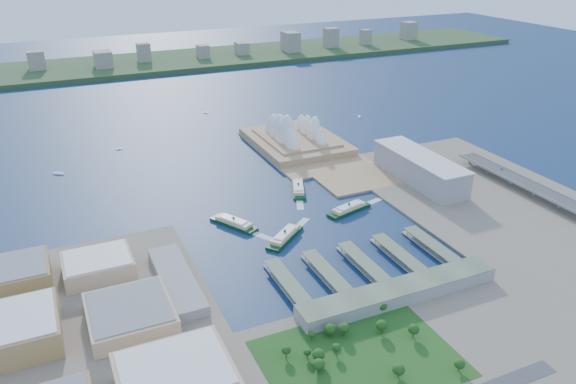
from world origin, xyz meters
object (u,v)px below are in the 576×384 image
opera_house (296,127)px  ferry_b (298,187)px  ferry_d (349,207)px  toaster_building (420,168)px  car_c (502,169)px  ferry_c (285,235)px  ferry_a (234,221)px

opera_house → ferry_b: (-70.22, -157.61, -26.29)m
ferry_b → ferry_d: 85.38m
toaster_building → opera_house: bearing=114.2°
opera_house → ferry_d: bearing=-99.6°
ferry_d → car_c: car_c is taller
opera_house → car_c: (199.00, -237.34, -16.54)m
car_c → ferry_c: bearing=5.2°
ferry_c → ferry_a: bearing=-1.4°
toaster_building → ferry_c: (-228.72, -67.87, -14.71)m
ferry_a → car_c: 379.36m
ferry_b → car_c: 280.95m
car_c → opera_house: bearing=-50.0°
toaster_building → ferry_d: toaster_building is taller
toaster_building → ferry_b: bearing=165.2°
ferry_c → ferry_d: size_ratio=1.01×
ferry_a → ferry_c: 67.34m
ferry_b → opera_house: bearing=88.2°
opera_house → ferry_c: bearing=-117.4°
toaster_building → ferry_b: toaster_building is taller
ferry_a → car_c: (378.53, -23.04, 9.66)m
ferry_d → ferry_b: bearing=5.3°
ferry_a → opera_house: bearing=20.6°
ferry_d → ferry_a: bearing=65.1°
ferry_c → ferry_d: bearing=-111.6°
opera_house → ferry_d: opera_house is taller
ferry_b → ferry_d: ferry_d is taller
opera_house → ferry_c: 302.79m
toaster_building → ferry_b: (-160.22, 42.39, -14.79)m
opera_house → toaster_building: bearing=-65.8°
toaster_building → ferry_d: 136.09m
ferry_d → opera_house: bearing=-25.0°
ferry_b → ferry_d: (30.22, -79.85, 0.05)m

